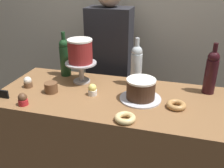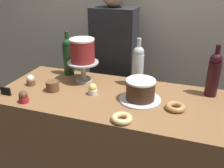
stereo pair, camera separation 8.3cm
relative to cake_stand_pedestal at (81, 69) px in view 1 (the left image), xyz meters
The scene contains 17 objects.
back_wall 0.83m from the cake_stand_pedestal, 70.35° to the left, with size 6.00×0.05×2.60m.
display_counter 0.65m from the cake_stand_pedestal, 29.99° to the right, with size 1.46×0.63×0.94m.
cake_stand_pedestal is the anchor object (origin of this frame).
white_layer_cake 0.13m from the cake_stand_pedestal, ahead, with size 0.17×0.17×0.16m.
silver_serving_platter 0.48m from the cake_stand_pedestal, 18.84° to the right, with size 0.25×0.25×0.01m.
chocolate_round_cake 0.47m from the cake_stand_pedestal, 18.84° to the right, with size 0.18×0.18×0.12m.
wine_bottle_clear 0.38m from the cake_stand_pedestal, ahead, with size 0.08×0.08×0.33m.
wine_bottle_dark_red 0.85m from the cake_stand_pedestal, ahead, with size 0.08×0.08×0.33m.
wine_bottle_green 0.19m from the cake_stand_pedestal, 151.88° to the left, with size 0.08×0.08×0.33m.
cupcake_vanilla 0.37m from the cake_stand_pedestal, 149.95° to the right, with size 0.06×0.06×0.07m.
cupcake_chocolate 0.46m from the cake_stand_pedestal, 116.55° to the right, with size 0.06×0.06×0.07m.
cupcake_lemon 0.23m from the cake_stand_pedestal, 50.54° to the right, with size 0.06×0.06×0.07m.
donut_glazed 0.58m from the cake_stand_pedestal, 45.32° to the right, with size 0.11×0.11×0.03m.
donut_maple 0.69m from the cake_stand_pedestal, 16.86° to the right, with size 0.11×0.11×0.03m.
cookie_stack 0.25m from the cake_stand_pedestal, 120.84° to the right, with size 0.08×0.08×0.07m.
price_sign_chalkboard 0.52m from the cake_stand_pedestal, 135.65° to the right, with size 0.07×0.01×0.05m.
barista_figure 0.49m from the cake_stand_pedestal, 80.21° to the left, with size 0.36×0.22×1.60m.
Camera 1 is at (0.38, -1.35, 1.66)m, focal length 40.12 mm.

